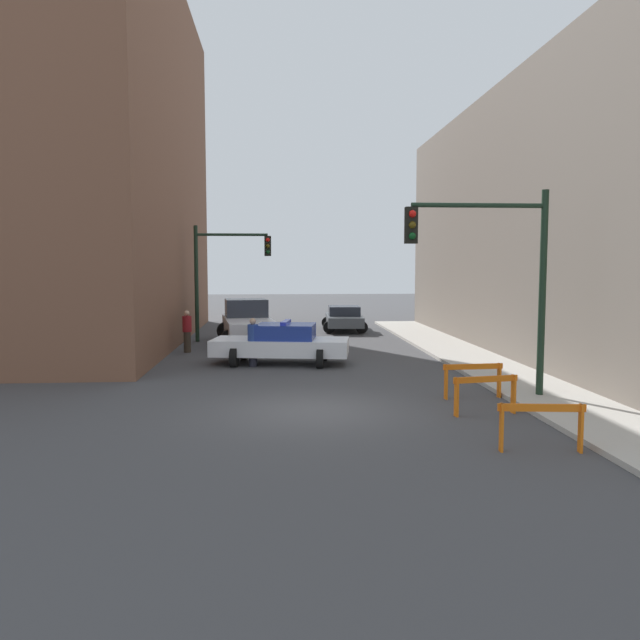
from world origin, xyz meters
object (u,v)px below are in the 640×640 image
Objects in this scene: police_car at (282,343)px; barrier_front at (541,419)px; parked_car_near at (344,318)px; traffic_light_near at (498,261)px; traffic_light_far at (221,266)px; barrier_mid at (485,388)px; pedestrian_corner at (187,331)px; barrier_back at (473,375)px; pedestrian_crossing at (253,341)px; white_truck at (248,322)px.

police_car is 11.64m from barrier_front.
barrier_front is (1.28, -21.56, -0.06)m from parked_car_near.
parked_car_near is (-2.01, 17.11, -2.86)m from traffic_light_near.
traffic_light_near reaches higher than parked_car_near.
barrier_mid is (7.23, -14.49, -2.78)m from traffic_light_far.
barrier_back is at bearing 108.10° from pedestrian_corner.
pedestrian_crossing is (-4.35, -11.40, 0.19)m from parked_car_near.
white_truck reaches higher than pedestrian_corner.
barrier_mid is (4.59, -7.79, -0.11)m from police_car.
pedestrian_corner is at bearing -106.69° from traffic_light_far.
traffic_light_near is 1.19× the size of parked_car_near.
barrier_back is (-0.52, 0.20, -2.91)m from traffic_light_near.
pedestrian_crossing reaches higher than police_car.
parked_car_near is 2.76× the size of barrier_mid.
barrier_mid is (5.57, -7.28, -0.24)m from pedestrian_crossing.
traffic_light_near reaches higher than barrier_mid.
barrier_front and barrier_mid have the same top height.
white_truck is at bearing 113.43° from barrier_mid.
police_car is 1.12× the size of parked_car_near.
police_car is at bearing 128.96° from barrier_back.
pedestrian_crossing reaches higher than barrier_mid.
traffic_light_far is 7.83m from parked_car_near.
traffic_light_near is at bearing 80.61° from barrier_front.
white_truck is at bearing 161.27° from pedestrian_crossing.
barrier_front is at bearing -67.21° from traffic_light_far.
white_truck is (1.21, -0.58, -2.49)m from traffic_light_far.
pedestrian_corner reaches higher than police_car.
white_truck is 13.68m from barrier_back.
traffic_light_far is 3.13× the size of pedestrian_corner.
police_car is 0.88× the size of white_truck.
parked_car_near is 12.20m from pedestrian_crossing.
white_truck is at bearing 22.04° from police_car.
parked_car_near is (6.02, 4.20, -2.72)m from traffic_light_far.
white_truck is at bearing 118.95° from traffic_light_near.
pedestrian_corner is (-9.09, 9.40, -2.67)m from traffic_light_near.
pedestrian_corner is at bearing 134.03° from traffic_light_near.
barrier_mid is (8.29, -10.97, -0.24)m from pedestrian_corner.
barrier_mid is (-0.06, 2.88, 0.00)m from barrier_front.
white_truck is at bearing -152.43° from pedestrian_corner.
barrier_mid and barrier_back have the same top height.
parked_car_near is at bearing 136.41° from pedestrian_crossing.
pedestrian_crossing is (0.46, -6.63, -0.04)m from white_truck.
traffic_light_near is 2.97m from barrier_back.
police_car is at bearing 130.91° from traffic_light_near.
pedestrian_crossing is 1.04× the size of barrier_front.
white_truck is (-6.83, 12.34, -2.62)m from traffic_light_near.
traffic_light_near is 3.40m from barrier_mid.
parked_car_near reaches higher than barrier_front.
barrier_mid is (1.22, -18.68, -0.06)m from parked_car_near.
barrier_back is (8.56, -9.20, -0.24)m from pedestrian_corner.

